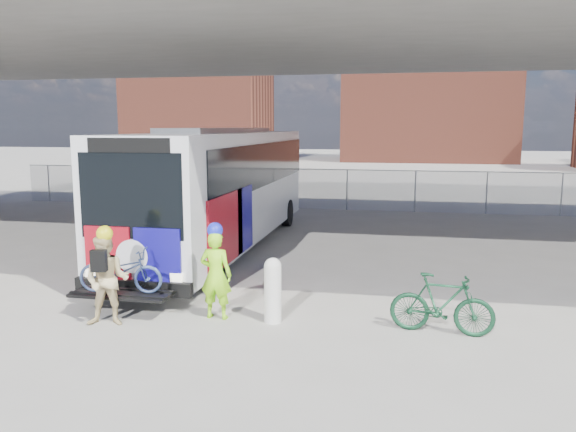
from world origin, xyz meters
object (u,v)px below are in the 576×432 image
(bollard, at_px, (273,288))
(cyclist_hivis, at_px, (216,273))
(bus, at_px, (223,180))
(cyclist_tan, at_px, (107,279))
(bike_parked, at_px, (442,304))

(bollard, xyz_separation_m, cyclist_hivis, (-1.14, 0.00, 0.24))
(bus, xyz_separation_m, cyclist_tan, (-0.00, -7.11, -1.20))
(bus, height_order, cyclist_hivis, bus)
(bus, bearing_deg, cyclist_hivis, -73.45)
(bike_parked, bearing_deg, bollard, 96.82)
(bollard, xyz_separation_m, cyclist_tan, (-3.02, -0.78, 0.23))
(bus, xyz_separation_m, bollard, (3.02, -6.33, -1.43))
(bus, relative_size, bike_parked, 6.95)
(bollard, relative_size, cyclist_tan, 0.66)
(cyclist_hivis, bearing_deg, bike_parked, -178.37)
(bike_parked, bearing_deg, cyclist_tan, 104.06)
(bus, xyz_separation_m, cyclist_hivis, (1.88, -6.33, -1.19))
(bollard, bearing_deg, bus, 115.49)
(bus, distance_m, bollard, 7.15)
(bus, height_order, bike_parked, bus)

